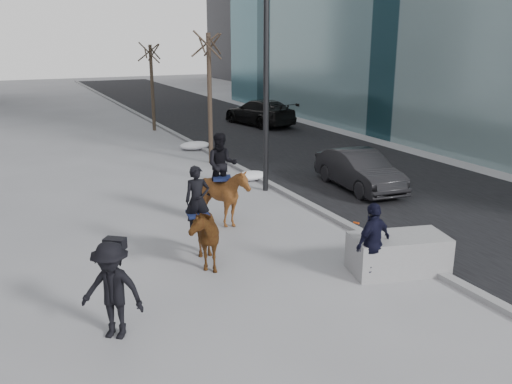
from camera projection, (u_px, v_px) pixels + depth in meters
name	position (u px, v px, depth m)	size (l,w,h in m)	color
ground	(279.00, 269.00, 12.17)	(120.00, 120.00, 0.00)	gray
road	(314.00, 155.00, 23.72)	(8.00, 90.00, 0.01)	black
curb	(230.00, 163.00, 22.06)	(0.25, 90.00, 0.12)	gray
planter	(398.00, 254.00, 11.96)	(2.10, 1.05, 0.84)	gray
car_near	(359.00, 170.00, 18.35)	(1.40, 4.01, 1.32)	black
car_far	(260.00, 112.00, 31.45)	(2.09, 5.13, 1.49)	black
tree_near	(210.00, 93.00, 21.48)	(1.20, 1.20, 5.72)	#3D2F24
tree_far	(152.00, 84.00, 29.16)	(1.20, 1.20, 5.08)	#34281E
mounted_left	(200.00, 229.00, 12.25)	(1.08, 1.87, 2.28)	#481F0E
mounted_right	(224.00, 189.00, 14.74)	(1.79, 1.89, 2.55)	#49290E
feeder	(373.00, 243.00, 11.36)	(1.11, 0.99, 1.75)	black
camera_crew	(112.00, 290.00, 9.23)	(1.30, 1.21, 1.75)	black
lamppost	(269.00, 37.00, 16.79)	(0.25, 2.32, 9.09)	black
snow_piles	(214.00, 156.00, 22.74)	(1.44, 6.90, 0.37)	white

